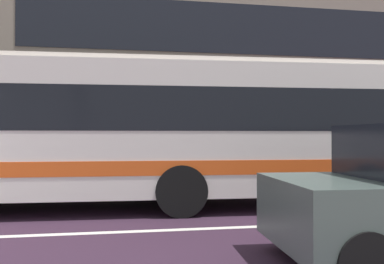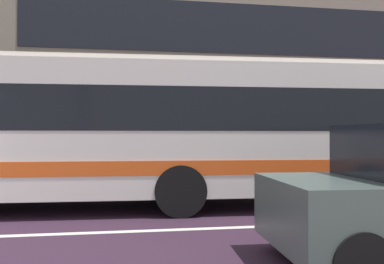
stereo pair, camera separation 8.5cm
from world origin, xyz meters
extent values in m
cube|color=gray|center=(9.18, 12.89, 5.09)|extent=(19.80, 8.02, 10.18)
cube|color=black|center=(9.18, 8.86, 5.90)|extent=(18.21, 0.04, 2.04)
cube|color=silver|center=(4.53, 2.17, 1.68)|extent=(11.41, 2.93, 2.66)
cube|color=black|center=(4.53, 2.17, 2.08)|extent=(10.73, 2.92, 0.85)
cube|color=#E2551B|center=(4.53, 2.17, 0.95)|extent=(11.18, 2.94, 0.28)
cube|color=silver|center=(4.53, 2.17, 3.07)|extent=(10.94, 2.51, 0.12)
cylinder|color=black|center=(5.18, 1.00, 0.50)|extent=(1.01, 0.32, 1.00)
cylinder|color=black|center=(5.28, 3.28, 0.50)|extent=(1.01, 0.32, 1.00)
cylinder|color=black|center=(9.14, 0.84, 0.50)|extent=(1.01, 0.32, 1.00)
cylinder|color=black|center=(9.23, 3.12, 0.50)|extent=(1.01, 0.32, 1.00)
cylinder|color=black|center=(6.49, -1.28, 0.32)|extent=(0.65, 0.24, 0.64)
cylinder|color=black|center=(6.44, -2.93, 0.32)|extent=(0.65, 0.24, 0.64)
camera|label=1|loc=(4.16, -6.43, 1.55)|focal=36.65mm
camera|label=2|loc=(4.24, -6.44, 1.55)|focal=36.65mm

